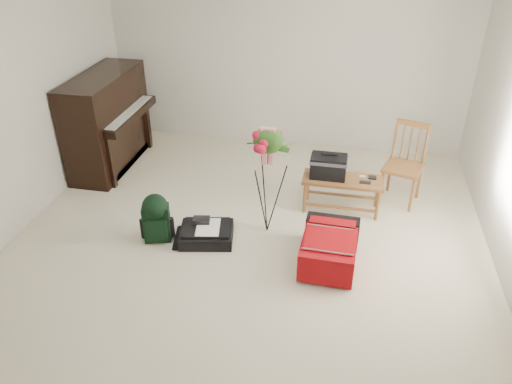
% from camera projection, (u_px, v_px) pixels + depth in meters
% --- Properties ---
extents(floor, '(5.00, 5.50, 0.01)m').
position_uv_depth(floor, '(245.00, 251.00, 5.18)').
color(floor, beige).
rests_on(floor, ground).
extents(wall_back, '(5.00, 0.04, 2.50)m').
position_uv_depth(wall_back, '(286.00, 59.00, 6.86)').
color(wall_back, beige).
rests_on(wall_back, floor).
extents(piano, '(0.71, 1.50, 1.25)m').
position_uv_depth(piano, '(108.00, 123.00, 6.59)').
color(piano, black).
rests_on(piano, floor).
extents(bench, '(0.91, 0.37, 0.70)m').
position_uv_depth(bench, '(333.00, 170.00, 5.67)').
color(bench, brown).
rests_on(bench, floor).
extents(dining_chair, '(0.52, 0.52, 0.96)m').
position_uv_depth(dining_chair, '(403.00, 165.00, 5.84)').
color(dining_chair, brown).
rests_on(dining_chair, floor).
extents(red_suitcase, '(0.55, 0.80, 0.33)m').
position_uv_depth(red_suitcase, '(330.00, 245.00, 4.98)').
color(red_suitcase, '#A50B07').
rests_on(red_suitcase, floor).
extents(black_duffel, '(0.63, 0.54, 0.23)m').
position_uv_depth(black_duffel, '(207.00, 233.00, 5.32)').
color(black_duffel, black).
rests_on(black_duffel, floor).
extents(green_backpack, '(0.31, 0.29, 0.55)m').
position_uv_depth(green_backpack, '(156.00, 216.00, 5.21)').
color(green_backpack, black).
rests_on(green_backpack, floor).
extents(flower_stand, '(0.40, 0.40, 1.26)m').
position_uv_depth(flower_stand, '(268.00, 182.00, 5.20)').
color(flower_stand, black).
rests_on(flower_stand, floor).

